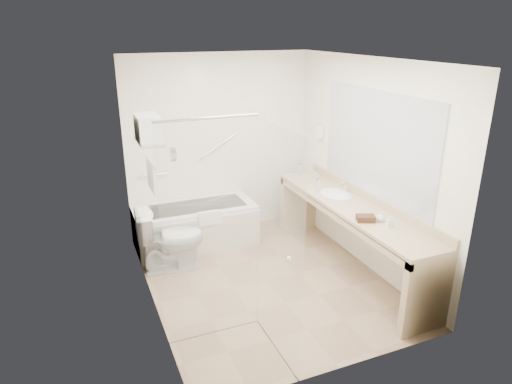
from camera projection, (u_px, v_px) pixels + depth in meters
name	position (u px, v px, depth m)	size (l,w,h in m)	color
floor	(266.00, 280.00, 5.37)	(3.20, 3.20, 0.00)	#9F8262
ceiling	(268.00, 59.00, 4.51)	(2.60, 3.20, 0.10)	white
wall_back	(220.00, 145.00, 6.33)	(2.60, 0.10, 2.50)	white
wall_front	(349.00, 239.00, 3.55)	(2.60, 0.10, 2.50)	white
wall_left	(146.00, 195.00, 4.47)	(0.10, 3.20, 2.50)	white
wall_right	(367.00, 166.00, 5.41)	(0.10, 3.20, 2.50)	white
bathtub	(195.00, 225.00, 6.17)	(1.60, 0.73, 0.59)	white
grab_bar_short	(154.00, 175.00, 6.05)	(0.03, 0.03, 0.40)	silver
grab_bar_long	(218.00, 146.00, 6.28)	(0.03, 0.03, 0.60)	silver
shower_enclosure	(243.00, 239.00, 3.97)	(0.96, 0.91, 2.11)	silver
towel_shelf	(148.00, 136.00, 4.65)	(0.24, 0.55, 0.81)	silver
vanity_counter	(350.00, 221.00, 5.39)	(0.55, 2.70, 0.95)	#CBB487
sink	(336.00, 196.00, 5.68)	(0.40, 0.52, 0.14)	white
faucet	(346.00, 186.00, 5.70)	(0.03, 0.03, 0.14)	silver
mirror	(376.00, 144.00, 5.17)	(0.02, 2.00, 1.20)	#B2B8BF
hairdryer_unit	(319.00, 132.00, 6.23)	(0.08, 0.10, 0.18)	silver
toilet	(171.00, 239.00, 5.50)	(0.44, 0.80, 0.78)	white
amenity_basket	(366.00, 218.00, 4.86)	(0.19, 0.13, 0.06)	#4B291A
soap_bottle_a	(389.00, 224.00, 4.74)	(0.05, 0.11, 0.05)	silver
soap_bottle_b	(381.00, 218.00, 4.85)	(0.09, 0.11, 0.09)	silver
water_bottle_left	(300.00, 169.00, 6.34)	(0.06, 0.06, 0.18)	silver
water_bottle_mid	(315.00, 176.00, 6.02)	(0.06, 0.06, 0.20)	silver
water_bottle_right	(317.00, 185.00, 5.74)	(0.05, 0.05, 0.17)	silver
drinking_glass_near	(295.00, 175.00, 6.22)	(0.07, 0.07, 0.08)	silver
drinking_glass_far	(319.00, 185.00, 5.86)	(0.07, 0.07, 0.08)	silver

